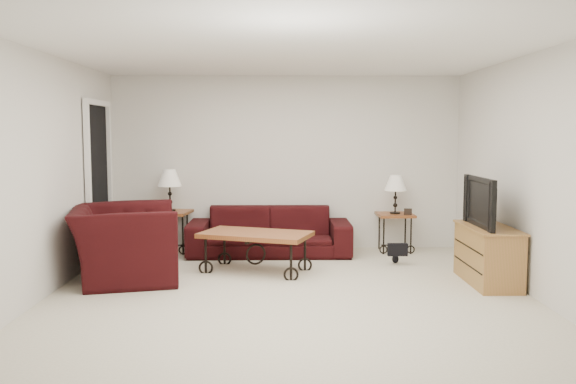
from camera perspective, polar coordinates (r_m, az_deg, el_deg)
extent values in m
plane|color=beige|center=(6.49, 0.10, -9.43)|extent=(5.00, 5.00, 0.00)
cube|color=silver|center=(8.78, -0.18, 2.77)|extent=(5.00, 0.02, 2.50)
cube|color=silver|center=(3.80, 0.74, -0.96)|extent=(5.00, 0.02, 2.50)
cube|color=silver|center=(6.73, -21.73, 1.51)|extent=(0.02, 5.00, 2.50)
cube|color=silver|center=(6.80, 21.66, 1.55)|extent=(0.02, 5.00, 2.50)
plane|color=white|center=(6.32, 0.10, 13.02)|extent=(5.00, 5.00, 0.00)
cube|color=black|center=(8.29, -17.44, 0.75)|extent=(0.08, 0.94, 2.04)
imported|color=black|center=(8.40, -1.76, -3.70)|extent=(2.23, 0.87, 0.65)
cube|color=brown|center=(8.72, -10.99, -3.68)|extent=(0.61, 0.61, 0.59)
cube|color=brown|center=(8.74, 10.01, -3.77)|extent=(0.51, 0.51, 0.54)
cube|color=black|center=(8.55, -12.20, -1.57)|extent=(0.12, 0.02, 0.10)
cube|color=black|center=(8.58, 11.22, -1.83)|extent=(0.11, 0.03, 0.09)
cube|color=brown|center=(7.39, -3.05, -5.66)|extent=(1.45, 1.10, 0.48)
imported|color=black|center=(7.20, -15.13, -4.67)|extent=(1.40, 1.53, 0.85)
cube|color=#D84B1B|center=(7.10, -14.07, -4.00)|extent=(0.18, 0.40, 0.38)
cube|color=#A2663C|center=(7.16, 18.28, -5.65)|extent=(0.45, 1.07, 0.64)
imported|color=black|center=(7.06, 18.28, -0.89)|extent=(0.13, 0.96, 0.55)
ellipsoid|color=black|center=(7.96, 10.09, -4.86)|extent=(0.45, 0.39, 0.50)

